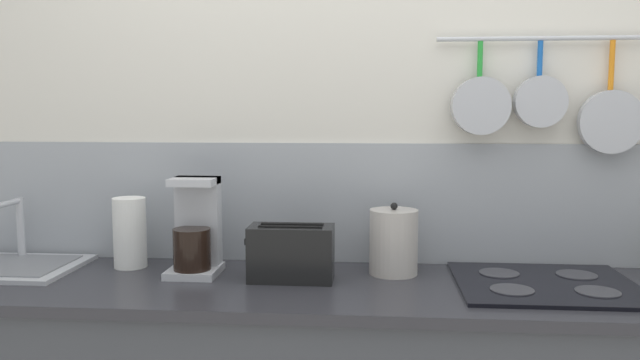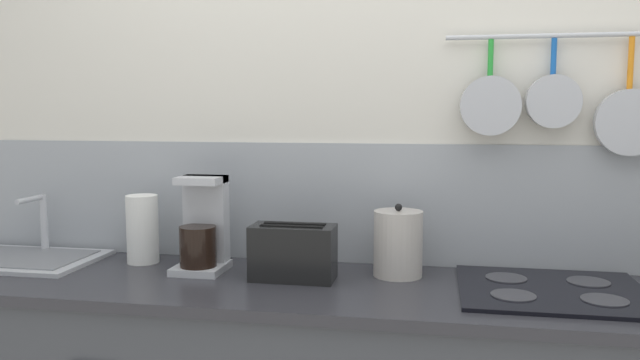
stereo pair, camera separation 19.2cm
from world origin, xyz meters
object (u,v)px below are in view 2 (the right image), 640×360
(toaster, at_px, (293,252))
(kettle, at_px, (398,243))
(paper_towel_roll, at_px, (142,229))
(coffee_maker, at_px, (203,232))

(toaster, relative_size, kettle, 1.19)
(paper_towel_roll, bearing_deg, toaster, -12.00)
(coffee_maker, distance_m, kettle, 0.66)
(paper_towel_roll, height_order, toaster, paper_towel_roll)
(paper_towel_roll, distance_m, toaster, 0.60)
(kettle, bearing_deg, toaster, -161.74)
(coffee_maker, relative_size, kettle, 1.34)
(paper_towel_roll, relative_size, coffee_maker, 0.75)
(coffee_maker, bearing_deg, kettle, 3.99)
(paper_towel_roll, bearing_deg, coffee_maker, -13.66)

